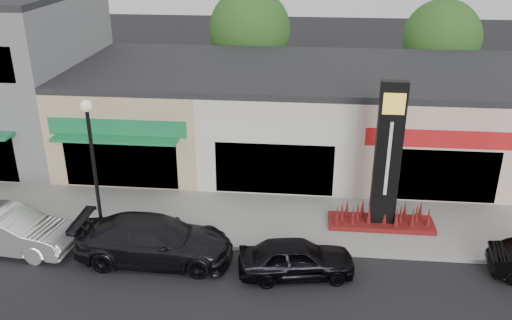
# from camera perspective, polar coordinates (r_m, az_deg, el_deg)

# --- Properties ---
(ground) EXTENTS (120.00, 120.00, 0.00)m
(ground) POSITION_cam_1_polar(r_m,az_deg,el_deg) (19.01, 5.11, -13.15)
(ground) COLOR black
(ground) RESTS_ON ground
(sidewalk) EXTENTS (52.00, 4.30, 0.15)m
(sidewalk) POSITION_cam_1_polar(r_m,az_deg,el_deg) (22.62, 5.31, -6.44)
(sidewalk) COLOR gray
(sidewalk) RESTS_ON ground
(curb) EXTENTS (52.00, 0.20, 0.15)m
(curb) POSITION_cam_1_polar(r_m,az_deg,el_deg) (20.69, 5.22, -9.53)
(curb) COLOR gray
(curb) RESTS_ON ground
(shop_beige) EXTENTS (7.00, 10.85, 4.80)m
(shop_beige) POSITION_cam_1_polar(r_m,az_deg,el_deg) (29.41, -11.17, 5.35)
(shop_beige) COLOR tan
(shop_beige) RESTS_ON ground
(shop_cream) EXTENTS (7.00, 10.01, 4.80)m
(shop_cream) POSITION_cam_1_polar(r_m,az_deg,el_deg) (28.23, 2.63, 5.02)
(shop_cream) COLOR silver
(shop_cream) RESTS_ON ground
(shop_pink_w) EXTENTS (7.00, 10.01, 4.80)m
(shop_pink_w) POSITION_cam_1_polar(r_m,az_deg,el_deg) (28.76, 16.74, 4.38)
(shop_pink_w) COLOR beige
(shop_pink_w) RESTS_ON ground
(tree_rear_west) EXTENTS (5.20, 5.20, 7.83)m
(tree_rear_west) POSITION_cam_1_polar(r_m,az_deg,el_deg) (35.53, -0.66, 13.56)
(tree_rear_west) COLOR #382619
(tree_rear_west) RESTS_ON ground
(tree_rear_mid) EXTENTS (4.80, 4.80, 7.29)m
(tree_rear_mid) POSITION_cam_1_polar(r_m,az_deg,el_deg) (36.30, 18.97, 12.00)
(tree_rear_mid) COLOR #382619
(tree_rear_mid) RESTS_ON ground
(lamp_west_near) EXTENTS (0.44, 0.44, 5.47)m
(lamp_west_near) POSITION_cam_1_polar(r_m,az_deg,el_deg) (20.96, -16.82, 0.46)
(lamp_west_near) COLOR black
(lamp_west_near) RESTS_ON sidewalk
(pylon_sign) EXTENTS (4.20, 1.30, 6.00)m
(pylon_sign) POSITION_cam_1_polar(r_m,az_deg,el_deg) (21.70, 13.47, -1.84)
(pylon_sign) COLOR #560E10
(pylon_sign) RESTS_ON sidewalk
(car_white_van) EXTENTS (2.14, 5.05, 1.62)m
(car_white_van) POSITION_cam_1_polar(r_m,az_deg,el_deg) (22.44, -24.55, -6.78)
(car_white_van) COLOR white
(car_white_van) RESTS_ON ground
(car_dark_sedan) EXTENTS (2.32, 5.70, 1.65)m
(car_dark_sedan) POSITION_cam_1_polar(r_m,az_deg,el_deg) (20.18, -10.65, -8.28)
(car_dark_sedan) COLOR black
(car_dark_sedan) RESTS_ON ground
(car_black_sedan) EXTENTS (2.26, 4.25, 1.38)m
(car_black_sedan) POSITION_cam_1_polar(r_m,az_deg,el_deg) (19.16, 4.28, -10.27)
(car_black_sedan) COLOR black
(car_black_sedan) RESTS_ON ground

